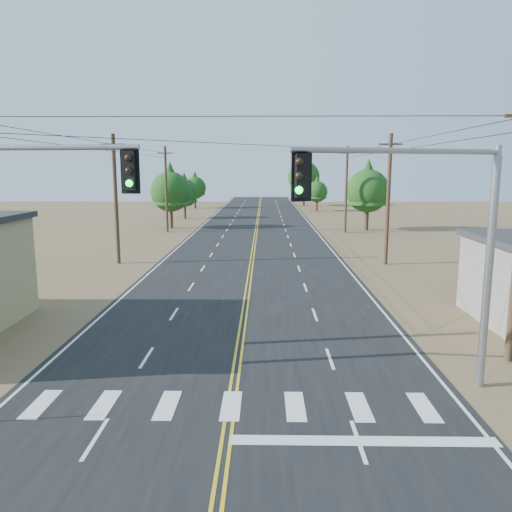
{
  "coord_description": "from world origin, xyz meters",
  "views": [
    {
      "loc": [
        1.03,
        -6.54,
        7.29
      ],
      "look_at": [
        0.65,
        15.38,
        3.5
      ],
      "focal_mm": 35.0,
      "sensor_mm": 36.0,
      "label": 1
    }
  ],
  "objects": [
    {
      "name": "road",
      "position": [
        0.0,
        30.0,
        0.01
      ],
      "size": [
        15.0,
        200.0,
        0.02
      ],
      "primitive_type": "cube",
      "color": "black",
      "rests_on": "ground"
    },
    {
      "name": "utility_pole_left_mid",
      "position": [
        -10.5,
        32.0,
        5.12
      ],
      "size": [
        1.8,
        0.3,
        10.0
      ],
      "color": "#4C3826",
      "rests_on": "ground"
    },
    {
      "name": "utility_pole_left_far",
      "position": [
        -10.5,
        52.0,
        5.12
      ],
      "size": [
        1.8,
        0.3,
        10.0
      ],
      "color": "#4C3826",
      "rests_on": "ground"
    },
    {
      "name": "utility_pole_right_mid",
      "position": [
        10.5,
        32.0,
        5.12
      ],
      "size": [
        1.8,
        0.3,
        10.0
      ],
      "color": "#4C3826",
      "rests_on": "ground"
    },
    {
      "name": "utility_pole_right_far",
      "position": [
        10.5,
        52.0,
        5.12
      ],
      "size": [
        1.8,
        0.3,
        10.0
      ],
      "color": "#4C3826",
      "rests_on": "ground"
    },
    {
      "name": "signal_mast_left",
      "position": [
        -7.56,
        9.82,
        5.56
      ],
      "size": [
        6.69,
        1.0,
        8.23
      ],
      "rotation": [
        0.0,
        0.0,
        -0.09
      ],
      "color": "gray",
      "rests_on": "ground"
    },
    {
      "name": "signal_mast_right",
      "position": [
        6.42,
        8.98,
        5.49
      ],
      "size": [
        6.83,
        2.5,
        8.07
      ],
      "rotation": [
        0.0,
        0.0,
        0.31
      ],
      "color": "gray",
      "rests_on": "ground"
    },
    {
      "name": "tree_left_near",
      "position": [
        -10.79,
        56.18,
        5.1
      ],
      "size": [
        5.01,
        5.01,
        8.35
      ],
      "color": "#3F2D1E",
      "rests_on": "ground"
    },
    {
      "name": "tree_left_mid",
      "position": [
        -11.1,
        68.97,
        4.28
      ],
      "size": [
        4.2,
        4.2,
        7.01
      ],
      "color": "#3F2D1E",
      "rests_on": "ground"
    },
    {
      "name": "tree_left_far",
      "position": [
        -12.38,
        89.48,
        4.35
      ],
      "size": [
        4.27,
        4.27,
        7.12
      ],
      "color": "#3F2D1E",
      "rests_on": "ground"
    },
    {
      "name": "tree_right_near",
      "position": [
        13.51,
        54.54,
        5.3
      ],
      "size": [
        5.2,
        5.2,
        8.67
      ],
      "color": "#3F2D1E",
      "rests_on": "ground"
    },
    {
      "name": "tree_right_mid",
      "position": [
        10.33,
        83.05,
        3.83
      ],
      "size": [
        3.76,
        3.76,
        6.27
      ],
      "color": "#3F2D1E",
      "rests_on": "ground"
    },
    {
      "name": "tree_right_far",
      "position": [
        9.0,
        96.41,
        6.54
      ],
      "size": [
        6.41,
        6.41,
        10.68
      ],
      "color": "#3F2D1E",
      "rests_on": "ground"
    }
  ]
}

